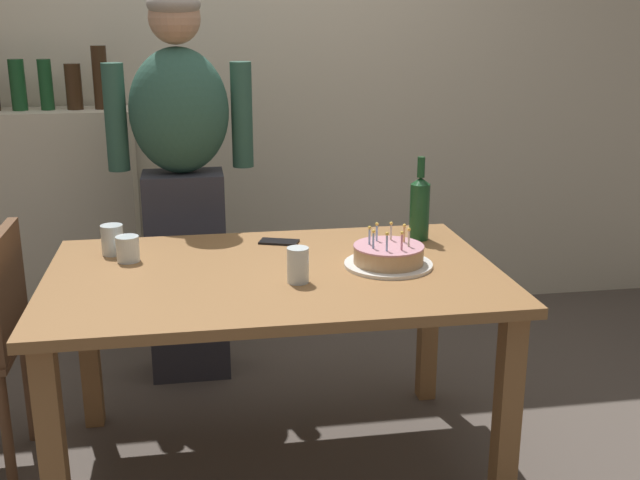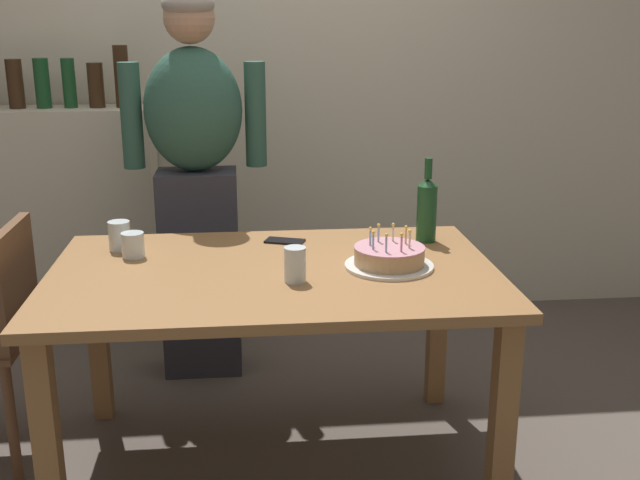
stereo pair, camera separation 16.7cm
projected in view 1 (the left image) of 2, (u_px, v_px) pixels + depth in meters
The scene contains 11 objects.
ground_plane at pixel (277, 464), 2.76m from camera, with size 10.00×10.00×0.00m, color #564C44.
back_wall at pixel (239, 69), 3.86m from camera, with size 5.20×0.10×2.60m, color beige.
dining_table at pixel (274, 297), 2.58m from camera, with size 1.50×0.96×0.74m.
birthday_cake at pixel (388, 256), 2.59m from camera, with size 0.30×0.30×0.14m.
water_glass_near at pixel (128, 249), 2.64m from camera, with size 0.08×0.08×0.09m, color silver.
water_glass_far at pixel (298, 265), 2.42m from camera, with size 0.07×0.07×0.11m, color silver.
water_glass_side at pixel (112, 240), 2.71m from camera, with size 0.08×0.08×0.11m, color silver.
wine_bottle at pixel (420, 207), 2.88m from camera, with size 0.07×0.07×0.32m.
cell_phone at pixel (279, 242), 2.86m from camera, with size 0.14×0.07×0.01m, color black.
person_man_bearded at pixel (183, 183), 3.24m from camera, with size 0.61×0.27×1.66m.
shelf_cabinet at pixel (46, 225), 3.70m from camera, with size 0.87×0.30×1.43m.
Camera 1 is at (-0.25, -2.42, 1.55)m, focal length 42.92 mm.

